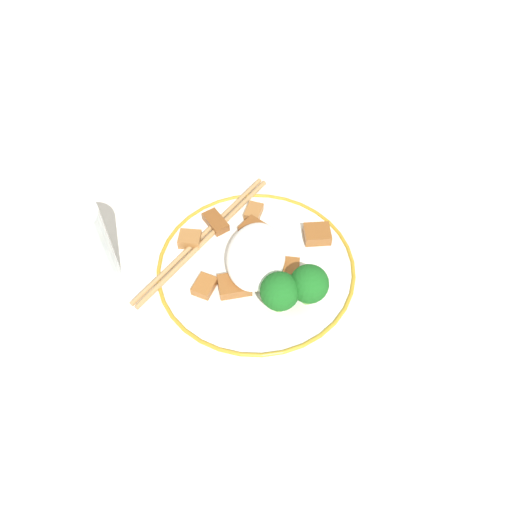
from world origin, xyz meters
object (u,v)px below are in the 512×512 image
(broccoli_back_left, at_px, (280,292))
(broccoli_back_center, at_px, (309,284))
(plate, at_px, (256,268))
(chopsticks, at_px, (204,238))
(drinking_glass, at_px, (82,248))

(broccoli_back_left, distance_m, broccoli_back_center, 0.03)
(broccoli_back_left, height_order, broccoli_back_center, broccoli_back_center)
(plate, distance_m, broccoli_back_left, 0.07)
(plate, relative_size, broccoli_back_left, 4.55)
(plate, xyz_separation_m, chopsticks, (0.03, 0.07, 0.01))
(broccoli_back_left, height_order, drinking_glass, drinking_glass)
(broccoli_back_center, bearing_deg, broccoli_back_left, 113.13)
(plate, bearing_deg, drinking_glass, 99.93)
(chopsticks, distance_m, drinking_glass, 0.14)
(broccoli_back_left, relative_size, drinking_glass, 0.47)
(plate, distance_m, drinking_glass, 0.20)
(drinking_glass, bearing_deg, chopsticks, -61.97)
(broccoli_back_left, relative_size, chopsticks, 0.24)
(broccoli_back_center, distance_m, chopsticks, 0.15)
(broccoli_back_left, xyz_separation_m, drinking_glass, (0.02, 0.22, 0.01))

